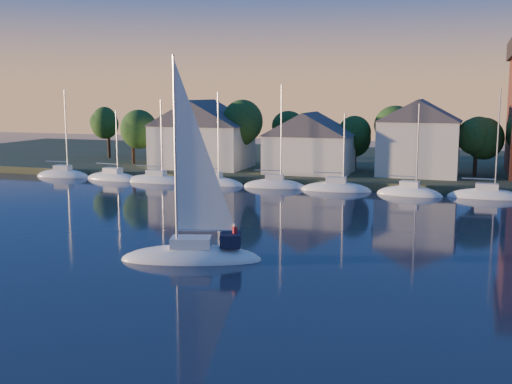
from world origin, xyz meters
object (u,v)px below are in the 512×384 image
at_px(clubhouse_west, 202,133).
at_px(clubhouse_east, 419,137).
at_px(clubhouse_centre, 309,142).
at_px(hero_sailboat, 193,251).

distance_m(clubhouse_west, clubhouse_east, 30.02).
relative_size(clubhouse_centre, clubhouse_east, 1.10).
bearing_deg(clubhouse_east, hero_sailboat, -104.33).
height_order(clubhouse_west, clubhouse_east, clubhouse_east).
height_order(clubhouse_west, hero_sailboat, hero_sailboat).
xyz_separation_m(clubhouse_west, hero_sailboat, (18.50, -44.02, -5.30)).
bearing_deg(clubhouse_west, hero_sailboat, -67.21).
relative_size(clubhouse_east, hero_sailboat, 0.69).
distance_m(clubhouse_east, hero_sailboat, 46.78).
height_order(clubhouse_centre, hero_sailboat, hero_sailboat).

